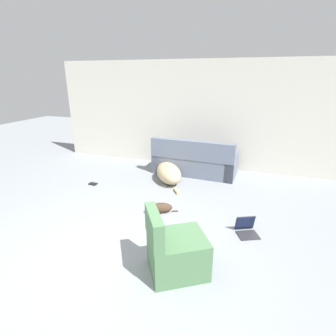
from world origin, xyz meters
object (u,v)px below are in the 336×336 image
Objects in this scene: couch at (194,162)px; laptop_open at (246,228)px; dog at (168,172)px; book_black at (93,184)px; cat at (160,208)px; side_chair at (175,251)px.

couch reaches higher than laptop_open.
book_black is (-1.46, -0.75, -0.18)m from dog.
couch is 2.37m from book_black.
couch is 3.58× the size of cat.
laptop_open is at bearing 149.77° from cat.
side_chair reaches higher than cat.
side_chair reaches higher than dog.
book_black is (-1.81, 0.68, -0.07)m from cat.
dog is at bearing 56.81° from couch.
couch is 10.66× the size of book_black.
dog is 3.28× the size of laptop_open.
cat is 1.45m from laptop_open.
laptop_open reaches higher than cat.
dog is at bearing 27.11° from book_black.
laptop_open is (1.33, -2.22, -0.20)m from couch.
cat is 1.46m from side_chair.
book_black is 0.21× the size of side_chair.
book_black is at bearing 38.17° from couch.
couch reaches higher than book_black.
side_chair is at bearing -149.83° from laptop_open.
dog is 1.47m from cat.
laptop_open reaches higher than book_black.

